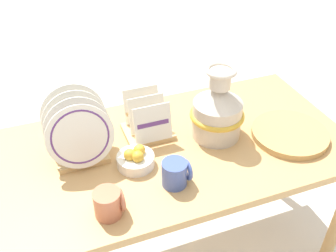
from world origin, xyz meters
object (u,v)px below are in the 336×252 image
Objects in this scene: dish_rack_round_plates at (78,134)px; mug_terracotta_glaze at (109,203)px; mug_cobalt_glaze at (176,173)px; fruit_bowl at (136,159)px; ceramic_vase at (217,110)px; dish_rack_square_plates at (147,124)px; wicker_charger_stack at (290,134)px.

mug_terracotta_glaze is (0.03, -0.32, -0.06)m from dish_rack_round_plates.
mug_cobalt_glaze is 1.00× the size of mug_terracotta_glaze.
ceramic_vase is at bearing 10.21° from fruit_bowl.
dish_rack_square_plates is 1.97× the size of mug_terracotta_glaze.
ceramic_vase is 3.13× the size of mug_terracotta_glaze.
dish_rack_round_plates is 0.32m from mug_terracotta_glaze.
dish_rack_round_plates is at bearing -169.15° from dish_rack_square_plates.
wicker_charger_stack is at bearing -4.85° from fruit_bowl.
mug_cobalt_glaze is (-0.55, -0.09, 0.04)m from wicker_charger_stack.
mug_terracotta_glaze is at bearing -126.87° from fruit_bowl.
ceramic_vase reaches higher than fruit_bowl.
dish_rack_square_plates is at bearing 158.19° from ceramic_vase.
fruit_bowl is (-0.37, -0.07, -0.09)m from ceramic_vase.
dish_rack_square_plates is 0.32m from mug_cobalt_glaze.
mug_cobalt_glaze is 0.18m from fruit_bowl.
ceramic_vase is 0.39m from fruit_bowl.
dish_rack_round_plates is (-0.55, 0.05, -0.01)m from ceramic_vase.
mug_terracotta_glaze is at bearing -83.75° from dish_rack_round_plates.
fruit_bowl is at bearing -32.51° from dish_rack_round_plates.
dish_rack_square_plates is 1.97× the size of mug_cobalt_glaze.
dish_rack_round_plates is 1.87× the size of fruit_bowl.
mug_cobalt_glaze reaches higher than fruit_bowl.
wicker_charger_stack is 0.66m from fruit_bowl.
dish_rack_square_plates is at bearing 157.45° from wicker_charger_stack.
ceramic_vase reaches higher than dish_rack_square_plates.
mug_cobalt_glaze is at bearing -89.57° from dish_rack_square_plates.
dish_rack_round_plates reaches higher than mug_cobalt_glaze.
wicker_charger_stack is 0.82m from mug_terracotta_glaze.
dish_rack_round_plates is 0.86m from wicker_charger_stack.
dish_rack_round_plates is at bearing 174.76° from ceramic_vase.
ceramic_vase reaches higher than dish_rack_round_plates.
mug_cobalt_glaze reaches higher than wicker_charger_stack.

